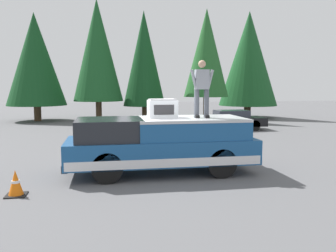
{
  "coord_description": "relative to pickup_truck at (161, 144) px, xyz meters",
  "views": [
    {
      "loc": [
        -10.3,
        1.31,
        2.59
      ],
      "look_at": [
        0.34,
        -0.61,
        1.35
      ],
      "focal_mm": 37.4,
      "sensor_mm": 36.0,
      "label": 1
    }
  ],
  "objects": [
    {
      "name": "compressor_unit",
      "position": [
        0.08,
        -0.04,
        1.05
      ],
      "size": [
        0.65,
        0.84,
        0.56
      ],
      "color": "silver",
      "rests_on": "pickup_truck"
    },
    {
      "name": "conifer_center_left",
      "position": [
        16.71,
        -1.37,
        3.76
      ],
      "size": [
        3.22,
        3.22,
        8.22
      ],
      "color": "#4C3826",
      "rests_on": "ground"
    },
    {
      "name": "pickup_truck",
      "position": [
        0.0,
        0.0,
        0.0
      ],
      "size": [
        2.01,
        5.54,
        1.65
      ],
      "color": "navy",
      "rests_on": "ground"
    },
    {
      "name": "conifer_left",
      "position": [
        15.03,
        -5.79,
        4.1
      ],
      "size": [
        3.29,
        3.29,
        8.18
      ],
      "color": "#4C3826",
      "rests_on": "ground"
    },
    {
      "name": "conifer_far_left",
      "position": [
        16.86,
        -9.86,
        3.88
      ],
      "size": [
        4.67,
        4.67,
        8.52
      ],
      "color": "#4C3826",
      "rests_on": "ground"
    },
    {
      "name": "traffic_cone",
      "position": [
        -1.56,
        3.75,
        -0.58
      ],
      "size": [
        0.47,
        0.47,
        0.62
      ],
      "color": "black",
      "rests_on": "ground"
    },
    {
      "name": "conifer_right",
      "position": [
        17.04,
        6.56,
        3.63
      ],
      "size": [
        4.28,
        4.28,
        7.87
      ],
      "color": "#4C3826",
      "rests_on": "ground"
    },
    {
      "name": "ground_plane",
      "position": [
        0.16,
        0.32,
        -0.87
      ],
      "size": [
        90.0,
        90.0,
        0.0
      ],
      "primitive_type": "plane",
      "color": "#565659"
    },
    {
      "name": "conifer_center_right",
      "position": [
        16.25,
        2.08,
        4.28
      ],
      "size": [
        3.62,
        3.62,
        8.84
      ],
      "color": "#4C3826",
      "rests_on": "ground"
    },
    {
      "name": "person_on_truck_bed",
      "position": [
        -0.1,
        -1.2,
        1.68
      ],
      "size": [
        0.29,
        0.72,
        1.69
      ],
      "color": "#4C515B",
      "rests_on": "pickup_truck"
    },
    {
      "name": "parked_car_black",
      "position": [
        9.47,
        -5.64,
        -0.29
      ],
      "size": [
        1.64,
        4.1,
        1.16
      ],
      "color": "black",
      "rests_on": "ground"
    }
  ]
}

